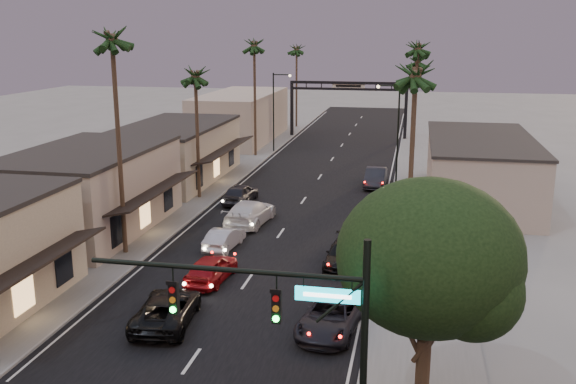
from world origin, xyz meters
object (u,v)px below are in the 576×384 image
at_px(palm_lc, 195,70).
at_px(palm_far, 297,47).
at_px(palm_rb, 418,44).
at_px(oncoming_red, 211,268).
at_px(oncoming_silver, 224,238).
at_px(curbside_near, 331,316).
at_px(palm_ra, 416,68).
at_px(curbside_black, 344,254).
at_px(palm_rc, 418,58).
at_px(streetlight_left, 276,106).
at_px(streetlight_right, 395,125).
at_px(palm_ld, 254,42).
at_px(corner_tree, 431,263).
at_px(oncoming_pickup, 167,309).
at_px(arch, 348,95).
at_px(palm_lb, 111,33).
at_px(traffic_signal, 300,324).

xyz_separation_m(palm_lc, palm_far, (0.30, 42.00, 0.97)).
xyz_separation_m(palm_rb, oncoming_red, (-10.54, -25.30, -11.66)).
relative_size(oncoming_silver, curbside_near, 0.77).
height_order(palm_ra, curbside_black, palm_ra).
height_order(palm_rc, curbside_near, palm_rc).
bearing_deg(palm_far, streetlight_left, -86.05).
height_order(palm_ra, oncoming_red, palm_ra).
height_order(streetlight_right, streetlight_left, same).
height_order(streetlight_left, palm_ld, palm_ld).
distance_m(corner_tree, streetlight_right, 37.64).
bearing_deg(oncoming_pickup, curbside_black, -134.48).
bearing_deg(curbside_black, palm_lc, 137.00).
xyz_separation_m(arch, streetlight_left, (-6.92, -12.00, -0.20)).
xyz_separation_m(palm_rb, curbside_near, (-3.24, -29.98, -11.68)).
distance_m(palm_ra, oncoming_pickup, 18.73).
relative_size(palm_rb, palm_far, 1.08).
xyz_separation_m(arch, palm_rc, (8.60, -6.00, 4.94)).
bearing_deg(streetlight_right, curbside_near, -92.88).
relative_size(arch, palm_far, 1.15).
bearing_deg(oncoming_red, oncoming_pickup, 90.42).
distance_m(palm_rb, oncoming_red, 29.78).
xyz_separation_m(palm_lb, palm_far, (0.30, 56.00, -1.94)).
relative_size(palm_rc, palm_far, 0.92).
distance_m(arch, palm_ra, 47.17).
xyz_separation_m(palm_far, oncoming_red, (6.36, -59.30, -10.68)).
bearing_deg(curbside_near, palm_lc, 129.40).
distance_m(streetlight_right, oncoming_pickup, 33.44).
height_order(palm_lc, oncoming_pickup, palm_lc).
height_order(traffic_signal, corner_tree, corner_tree).
relative_size(streetlight_right, streetlight_left, 1.00).
height_order(streetlight_left, palm_ra, palm_ra).
distance_m(streetlight_right, palm_rb, 7.35).
xyz_separation_m(oncoming_red, curbside_black, (6.91, 3.89, -0.05)).
height_order(arch, oncoming_pickup, arch).
distance_m(palm_lc, palm_rc, 32.86).
bearing_deg(streetlight_left, palm_ra, -65.46).
bearing_deg(corner_tree, oncoming_silver, 126.36).
distance_m(streetlight_right, palm_lb, 28.89).
height_order(palm_rb, curbside_near, palm_rb).
bearing_deg(palm_rc, palm_ld, -152.38).
bearing_deg(palm_ra, palm_far, 107.38).
xyz_separation_m(palm_rc, oncoming_red, (-10.54, -45.30, -9.71)).
relative_size(traffic_signal, palm_rc, 0.70).
bearing_deg(curbside_near, traffic_signal, -81.14).
relative_size(palm_ld, oncoming_silver, 3.46).
bearing_deg(palm_far, streetlight_right, -65.24).
distance_m(streetlight_right, palm_rc, 19.75).
relative_size(palm_ra, palm_far, 1.00).
relative_size(corner_tree, palm_lb, 0.58).
height_order(corner_tree, palm_lb, palm_lb).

